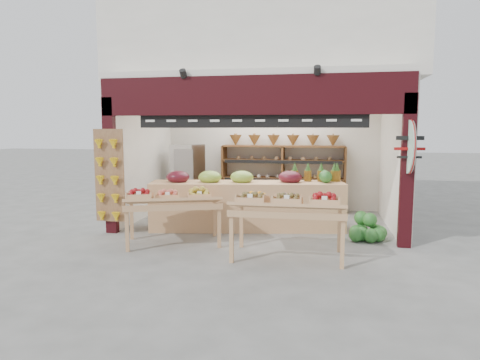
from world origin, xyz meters
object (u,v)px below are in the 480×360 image
object	(u,v)px
refrigerator	(188,178)
display_table_left	(167,199)
cardboard_stack	(196,205)
back_shelving	(283,163)
display_table_right	(288,203)
watermelon_pile	(367,230)
mid_counter	(247,204)

from	to	relation	value
refrigerator	display_table_left	xyz separation A→B (m)	(0.59, -3.05, -0.02)
cardboard_stack	back_shelving	bearing A→B (deg)	25.23
back_shelving	display_table_right	bearing A→B (deg)	-83.48
refrigerator	display_table_right	distance (m)	4.49
display_table_left	display_table_right	size ratio (longest dim) A/B	1.05
cardboard_stack	watermelon_pile	size ratio (longest dim) A/B	1.37
mid_counter	display_table_right	bearing A→B (deg)	-60.75
back_shelving	cardboard_stack	bearing A→B (deg)	-154.77
back_shelving	refrigerator	size ratio (longest dim) A/B	1.85
cardboard_stack	display_table_left	distance (m)	2.66
back_shelving	watermelon_pile	world-z (taller)	back_shelving
refrigerator	display_table_left	size ratio (longest dim) A/B	0.88
refrigerator	mid_counter	size ratio (longest dim) A/B	0.42
back_shelving	mid_counter	size ratio (longest dim) A/B	0.77
refrigerator	mid_counter	xyz separation A→B (m)	(1.81, -1.75, -0.30)
display_table_right	cardboard_stack	bearing A→B (deg)	128.77
refrigerator	watermelon_pile	size ratio (longest dim) A/B	2.34
cardboard_stack	mid_counter	bearing A→B (deg)	-41.35
refrigerator	watermelon_pile	world-z (taller)	refrigerator
cardboard_stack	mid_counter	distance (m)	1.97
refrigerator	display_table_right	xyz separation A→B (m)	(2.80, -3.51, 0.06)
display_table_left	watermelon_pile	xyz separation A→B (m)	(3.57, 0.90, -0.63)
back_shelving	refrigerator	distance (m)	2.42
watermelon_pile	cardboard_stack	bearing A→B (deg)	156.11
watermelon_pile	refrigerator	bearing A→B (deg)	152.64
mid_counter	display_table_left	bearing A→B (deg)	-133.24
refrigerator	cardboard_stack	world-z (taller)	refrigerator
refrigerator	back_shelving	bearing A→B (deg)	25.73
watermelon_pile	mid_counter	bearing A→B (deg)	170.27
cardboard_stack	display_table_right	distance (m)	3.95
display_table_left	mid_counter	bearing A→B (deg)	46.76
refrigerator	display_table_left	bearing A→B (deg)	-64.55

